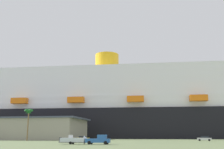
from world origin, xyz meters
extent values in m
plane|color=#66754C|center=(0.00, 30.00, 0.00)|extent=(600.00, 600.00, 0.00)
cube|color=black|center=(12.57, 68.55, 7.39)|extent=(210.81, 47.21, 14.79)
cube|color=white|center=(12.57, 68.55, 16.41)|extent=(185.58, 43.03, 3.23)
cube|color=white|center=(8.39, 68.34, 19.64)|extent=(175.33, 41.90, 3.23)
cube|color=white|center=(4.21, 68.14, 22.87)|extent=(168.16, 40.64, 3.23)
cube|color=white|center=(0.03, 67.94, 26.11)|extent=(159.83, 39.59, 3.23)
cube|color=white|center=(-4.15, 67.74, 29.34)|extent=(152.83, 38.40, 3.23)
cube|color=white|center=(-8.33, 67.53, 32.58)|extent=(144.21, 37.19, 3.23)
cube|color=white|center=(-12.51, 67.33, 35.81)|extent=(137.02, 36.17, 3.23)
cylinder|color=yellow|center=(-18.78, 67.03, 42.19)|extent=(14.00, 14.00, 9.52)
cube|color=orange|center=(-59.65, 45.72, 18.67)|extent=(8.15, 3.58, 2.80)
cube|color=orange|center=(-30.39, 47.14, 18.67)|extent=(8.15, 3.58, 2.80)
cube|color=orange|center=(-1.12, 48.55, 18.67)|extent=(8.15, 3.58, 2.80)
cube|color=orange|center=(28.14, 49.97, 18.67)|extent=(8.15, 3.58, 2.80)
cube|color=gray|center=(-56.17, 25.66, 4.05)|extent=(68.87, 25.37, 8.09)
cube|color=#3F4759|center=(-56.17, 25.66, 8.39)|extent=(71.62, 26.39, 0.60)
cube|color=#2659A5|center=(-3.97, -17.97, 0.85)|extent=(5.65, 2.14, 0.90)
cube|color=#2659A5|center=(-2.96, -17.94, 1.75)|extent=(2.06, 1.89, 0.90)
cube|color=#26333F|center=(-2.29, -17.93, 1.66)|extent=(0.14, 1.68, 0.63)
cylinder|color=black|center=(-2.03, -16.92, 0.40)|extent=(0.81, 0.30, 0.80)
cylinder|color=black|center=(-1.98, -18.92, 0.40)|extent=(0.81, 0.30, 0.80)
cylinder|color=black|center=(-5.78, -17.01, 0.40)|extent=(0.81, 0.30, 0.80)
cylinder|color=black|center=(-5.73, -19.01, 0.40)|extent=(0.81, 0.30, 0.80)
cube|color=#595960|center=(-9.90, -18.12, 0.47)|extent=(6.39, 2.06, 0.16)
cube|color=#595960|center=(-6.15, -18.02, 0.47)|extent=(2.08, 0.17, 0.10)
cylinder|color=black|center=(-10.22, -17.07, 0.32)|extent=(0.65, 0.24, 0.64)
cylinder|color=black|center=(-10.16, -19.18, 0.32)|extent=(0.65, 0.24, 0.64)
cube|color=silver|center=(-9.90, -18.12, 1.00)|extent=(5.82, 2.26, 0.90)
cone|color=silver|center=(-6.62, -18.04, 1.00)|extent=(1.25, 1.93, 1.90)
cube|color=silver|center=(-10.48, -18.14, 1.80)|extent=(0.83, 1.02, 0.70)
cube|color=black|center=(-12.99, -18.20, 1.00)|extent=(0.37, 0.51, 1.10)
cylinder|color=brown|center=(-35.18, 8.57, 4.94)|extent=(0.44, 0.44, 9.87)
cone|color=#1E6628|center=(-34.78, 8.59, 9.97)|extent=(0.81, 2.81, 1.81)
cone|color=#1E6628|center=(-34.90, 8.86, 9.97)|extent=(2.41, 2.37, 2.11)
cone|color=#1E6628|center=(-35.26, 8.96, 9.97)|extent=(2.85, 1.27, 1.88)
cone|color=#1E6628|center=(-35.50, 8.81, 9.97)|extent=(2.24, 2.68, 1.64)
cone|color=#1E6628|center=(-35.55, 8.41, 9.97)|extent=(1.71, 2.77, 2.03)
cone|color=#1E6628|center=(-35.28, 8.18, 9.97)|extent=(2.82, 1.36, 2.00)
cone|color=#1E6628|center=(-34.91, 8.27, 9.97)|extent=(2.56, 2.39, 1.74)
sphere|color=#1E6628|center=(-35.18, 8.57, 9.87)|extent=(1.10, 1.10, 1.10)
cube|color=silver|center=(24.89, 18.33, 0.68)|extent=(4.94, 2.50, 0.70)
cube|color=#1E232D|center=(25.12, 18.29, 1.31)|extent=(2.86, 2.00, 0.55)
cylinder|color=black|center=(23.21, 17.69, 0.33)|extent=(0.69, 0.32, 0.66)
cylinder|color=black|center=(23.49, 19.45, 0.33)|extent=(0.69, 0.32, 0.66)
cylinder|color=black|center=(26.29, 17.20, 0.33)|extent=(0.69, 0.32, 0.66)
cylinder|color=black|center=(26.57, 18.97, 0.33)|extent=(0.69, 0.32, 0.66)
cube|color=yellow|center=(-17.04, 15.00, 0.68)|extent=(4.43, 2.23, 0.70)
cube|color=#1E232D|center=(-17.25, 15.02, 1.31)|extent=(2.54, 1.87, 0.55)
cylinder|color=black|center=(-15.55, 15.77, 0.33)|extent=(0.68, 0.28, 0.66)
cylinder|color=black|center=(-15.73, 13.95, 0.33)|extent=(0.68, 0.28, 0.66)
cylinder|color=black|center=(-18.35, 16.04, 0.33)|extent=(0.68, 0.28, 0.66)
cylinder|color=black|center=(-18.53, 14.23, 0.33)|extent=(0.68, 0.28, 0.66)
camera|label=1|loc=(10.60, -80.79, 2.41)|focal=43.54mm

